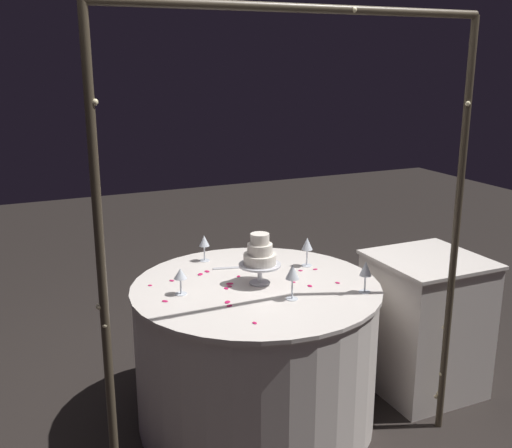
{
  "coord_description": "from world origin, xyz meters",
  "views": [
    {
      "loc": [
        1.22,
        2.68,
        1.91
      ],
      "look_at": [
        0.0,
        0.0,
        1.11
      ],
      "focal_mm": 42.39,
      "sensor_mm": 36.0,
      "label": 1
    }
  ],
  "objects_px": {
    "wine_glass_1": "(307,245)",
    "cake_knife": "(242,267)",
    "wine_glass_4": "(180,275)",
    "decorative_arch": "(304,195)",
    "side_table": "(424,324)",
    "tiered_cake": "(260,255)",
    "wine_glass_0": "(366,270)",
    "wine_glass_3": "(204,242)",
    "main_table": "(256,353)",
    "wine_glass_2": "(292,273)"
  },
  "relations": [
    {
      "from": "wine_glass_1",
      "to": "wine_glass_3",
      "type": "height_order",
      "value": "wine_glass_1"
    },
    {
      "from": "main_table",
      "to": "decorative_arch",
      "type": "bearing_deg",
      "value": 89.99
    },
    {
      "from": "main_table",
      "to": "wine_glass_1",
      "type": "xyz_separation_m",
      "value": [
        -0.39,
        -0.16,
        0.51
      ]
    },
    {
      "from": "cake_knife",
      "to": "wine_glass_0",
      "type": "bearing_deg",
      "value": 124.89
    },
    {
      "from": "wine_glass_2",
      "to": "cake_knife",
      "type": "xyz_separation_m",
      "value": [
        0.04,
        -0.52,
        -0.13
      ]
    },
    {
      "from": "side_table",
      "to": "wine_glass_4",
      "type": "height_order",
      "value": "wine_glass_4"
    },
    {
      "from": "main_table",
      "to": "wine_glass_2",
      "type": "relative_size",
      "value": 7.22
    },
    {
      "from": "wine_glass_0",
      "to": "wine_glass_3",
      "type": "distance_m",
      "value": 0.98
    },
    {
      "from": "side_table",
      "to": "tiered_cake",
      "type": "bearing_deg",
      "value": -7.7
    },
    {
      "from": "side_table",
      "to": "wine_glass_4",
      "type": "bearing_deg",
      "value": -6.52
    },
    {
      "from": "wine_glass_0",
      "to": "cake_knife",
      "type": "height_order",
      "value": "wine_glass_0"
    },
    {
      "from": "wine_glass_2",
      "to": "wine_glass_4",
      "type": "distance_m",
      "value": 0.56
    },
    {
      "from": "wine_glass_2",
      "to": "wine_glass_3",
      "type": "height_order",
      "value": "wine_glass_2"
    },
    {
      "from": "wine_glass_2",
      "to": "decorative_arch",
      "type": "bearing_deg",
      "value": 71.32
    },
    {
      "from": "main_table",
      "to": "wine_glass_3",
      "type": "bearing_deg",
      "value": -77.09
    },
    {
      "from": "wine_glass_4",
      "to": "decorative_arch",
      "type": "bearing_deg",
      "value": 126.61
    },
    {
      "from": "tiered_cake",
      "to": "wine_glass_0",
      "type": "distance_m",
      "value": 0.54
    },
    {
      "from": "tiered_cake",
      "to": "wine_glass_4",
      "type": "xyz_separation_m",
      "value": [
        0.42,
        -0.03,
        -0.05
      ]
    },
    {
      "from": "decorative_arch",
      "to": "wine_glass_3",
      "type": "bearing_deg",
      "value": -83.51
    },
    {
      "from": "decorative_arch",
      "to": "wine_glass_0",
      "type": "relative_size",
      "value": 12.88
    },
    {
      "from": "decorative_arch",
      "to": "tiered_cake",
      "type": "relative_size",
      "value": 7.8
    },
    {
      "from": "wine_glass_3",
      "to": "cake_knife",
      "type": "relative_size",
      "value": 0.53
    },
    {
      "from": "cake_knife",
      "to": "wine_glass_3",
      "type": "bearing_deg",
      "value": -53.08
    },
    {
      "from": "decorative_arch",
      "to": "wine_glass_4",
      "type": "xyz_separation_m",
      "value": [
        0.39,
        -0.53,
        -0.47
      ]
    },
    {
      "from": "wine_glass_1",
      "to": "cake_knife",
      "type": "xyz_separation_m",
      "value": [
        0.35,
        -0.12,
        -0.12
      ]
    },
    {
      "from": "tiered_cake",
      "to": "wine_glass_1",
      "type": "distance_m",
      "value": 0.39
    },
    {
      "from": "tiered_cake",
      "to": "wine_glass_4",
      "type": "bearing_deg",
      "value": -3.69
    },
    {
      "from": "main_table",
      "to": "wine_glass_1",
      "type": "distance_m",
      "value": 0.66
    },
    {
      "from": "wine_glass_0",
      "to": "tiered_cake",
      "type": "bearing_deg",
      "value": -37.64
    },
    {
      "from": "decorative_arch",
      "to": "side_table",
      "type": "height_order",
      "value": "decorative_arch"
    },
    {
      "from": "side_table",
      "to": "wine_glass_2",
      "type": "relative_size",
      "value": 4.55
    },
    {
      "from": "main_table",
      "to": "wine_glass_1",
      "type": "height_order",
      "value": "wine_glass_1"
    },
    {
      "from": "tiered_cake",
      "to": "cake_knife",
      "type": "distance_m",
      "value": 0.31
    },
    {
      "from": "wine_glass_4",
      "to": "side_table",
      "type": "bearing_deg",
      "value": 173.48
    },
    {
      "from": "wine_glass_0",
      "to": "wine_glass_4",
      "type": "relative_size",
      "value": 1.2
    },
    {
      "from": "tiered_cake",
      "to": "wine_glass_0",
      "type": "xyz_separation_m",
      "value": [
        -0.43,
        0.33,
        -0.04
      ]
    },
    {
      "from": "main_table",
      "to": "wine_glass_0",
      "type": "distance_m",
      "value": 0.75
    },
    {
      "from": "tiered_cake",
      "to": "wine_glass_0",
      "type": "relative_size",
      "value": 1.65
    },
    {
      "from": "wine_glass_0",
      "to": "wine_glass_1",
      "type": "xyz_separation_m",
      "value": [
        0.07,
        -0.47,
        0.0
      ]
    },
    {
      "from": "main_table",
      "to": "wine_glass_4",
      "type": "relative_size",
      "value": 9.5
    },
    {
      "from": "wine_glass_1",
      "to": "main_table",
      "type": "bearing_deg",
      "value": 22.01
    },
    {
      "from": "wine_glass_3",
      "to": "wine_glass_4",
      "type": "height_order",
      "value": "wine_glass_3"
    },
    {
      "from": "tiered_cake",
      "to": "side_table",
      "type": "bearing_deg",
      "value": 172.3
    },
    {
      "from": "decorative_arch",
      "to": "wine_glass_0",
      "type": "bearing_deg",
      "value": -159.53
    },
    {
      "from": "wine_glass_1",
      "to": "wine_glass_2",
      "type": "xyz_separation_m",
      "value": [
        0.31,
        0.4,
        0.01
      ]
    },
    {
      "from": "wine_glass_4",
      "to": "cake_knife",
      "type": "bearing_deg",
      "value": -151.42
    },
    {
      "from": "wine_glass_3",
      "to": "wine_glass_4",
      "type": "distance_m",
      "value": 0.52
    },
    {
      "from": "wine_glass_2",
      "to": "cake_knife",
      "type": "height_order",
      "value": "wine_glass_2"
    },
    {
      "from": "main_table",
      "to": "wine_glass_1",
      "type": "relative_size",
      "value": 7.79
    },
    {
      "from": "decorative_arch",
      "to": "cake_knife",
      "type": "xyz_separation_m",
      "value": [
        -0.04,
        -0.77,
        -0.57
      ]
    }
  ]
}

